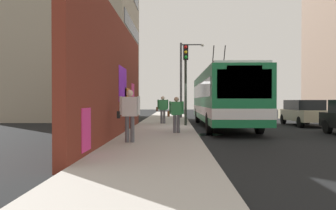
{
  "coord_description": "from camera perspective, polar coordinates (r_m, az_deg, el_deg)",
  "views": [
    {
      "loc": [
        -17.81,
        0.96,
        1.54
      ],
      "look_at": [
        2.04,
        1.36,
        1.28
      ],
      "focal_mm": 35.56,
      "sensor_mm": 36.0,
      "label": 1
    }
  ],
  "objects": [
    {
      "name": "sidewalk_slab",
      "position": [
        17.88,
        -0.89,
        -3.95
      ],
      "size": [
        48.0,
        3.2,
        0.15
      ],
      "primitive_type": "cube",
      "color": "#ADA8A0",
      "rests_on": "ground_plane"
    },
    {
      "name": "pedestrian_at_curb",
      "position": [
        14.38,
        1.42,
        -1.21
      ],
      "size": [
        0.22,
        0.71,
        1.55
      ],
      "color": "#595960",
      "rests_on": "sidewalk_slab"
    },
    {
      "name": "traffic_light",
      "position": [
        18.68,
        3.05,
        5.77
      ],
      "size": [
        0.49,
        0.28,
        4.52
      ],
      "color": "#2D382D",
      "rests_on": "sidewalk_slab"
    },
    {
      "name": "curbside_puddle",
      "position": [
        15.19,
        7.08,
        -5.06
      ],
      "size": [
        1.27,
        1.27,
        0.0
      ],
      "primitive_type": "cylinder",
      "color": "black",
      "rests_on": "ground_plane"
    },
    {
      "name": "street_lamp",
      "position": [
        27.15,
        2.76,
        5.31
      ],
      "size": [
        0.44,
        1.96,
        6.09
      ],
      "color": "#4C4C51",
      "rests_on": "sidewalk_slab"
    },
    {
      "name": "pedestrian_midblock",
      "position": [
        20.36,
        -0.92,
        -0.42
      ],
      "size": [
        0.22,
        0.74,
        1.66
      ],
      "color": "#595960",
      "rests_on": "sidewalk_slab"
    },
    {
      "name": "ground_plane",
      "position": [
        17.9,
        4.24,
        -4.18
      ],
      "size": [
        80.0,
        80.0,
        0.0
      ],
      "primitive_type": "plane",
      "color": "black"
    },
    {
      "name": "graffiti_wall",
      "position": [
        13.88,
        -8.78,
        4.55
      ],
      "size": [
        13.65,
        0.32,
        4.93
      ],
      "color": "maroon",
      "rests_on": "ground_plane"
    },
    {
      "name": "parked_car_champagne",
      "position": [
        22.12,
        22.26,
        -1.13
      ],
      "size": [
        4.54,
        1.79,
        1.58
      ],
      "color": "#C6B793",
      "rests_on": "ground_plane"
    },
    {
      "name": "pedestrian_near_wall",
      "position": [
        11.17,
        -6.63,
        -1.06
      ],
      "size": [
        0.23,
        0.77,
        1.75
      ],
      "color": "#595960",
      "rests_on": "sidewalk_slab"
    },
    {
      "name": "building_far_left",
      "position": [
        30.08,
        -15.36,
        15.76
      ],
      "size": [
        10.59,
        9.39,
        18.68
      ],
      "color": "#9E937F",
      "rests_on": "ground_plane"
    },
    {
      "name": "city_bus",
      "position": [
        19.56,
        9.28,
        1.41
      ],
      "size": [
        12.3,
        2.59,
        4.95
      ],
      "color": "#19723F",
      "rests_on": "ground_plane"
    }
  ]
}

